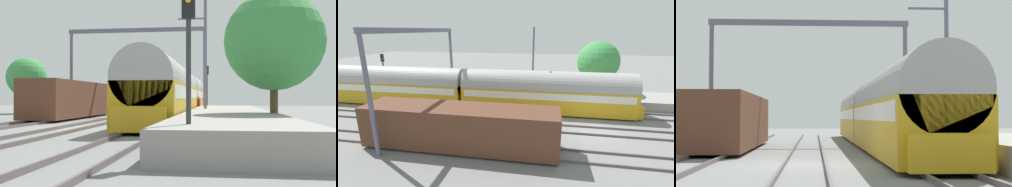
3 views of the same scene
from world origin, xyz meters
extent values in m
plane|color=slate|center=(0.00, 0.00, 0.00)|extent=(120.00, 120.00, 0.00)
cube|color=#5D5353|center=(-3.39, 0.00, 0.08)|extent=(0.08, 60.00, 0.16)
cube|color=#5D5353|center=(-0.72, 0.00, 0.08)|extent=(0.08, 60.00, 0.16)
cube|color=#5D5353|center=(0.72, 0.00, 0.08)|extent=(0.08, 60.00, 0.16)
cube|color=#5D5353|center=(3.39, 0.00, 0.08)|extent=(0.08, 60.00, 0.16)
cube|color=#5D5353|center=(4.83, 0.00, 0.08)|extent=(0.08, 60.00, 0.16)
cube|color=gray|center=(7.93, 2.00, 0.45)|extent=(4.40, 28.00, 0.90)
cube|color=gold|center=(4.11, 3.84, 1.26)|extent=(2.90, 16.00, 2.20)
cube|color=silver|center=(4.11, 3.84, 1.89)|extent=(2.93, 15.36, 0.64)
cylinder|color=#9E9E9E|center=(4.11, 3.84, 2.56)|extent=(2.84, 16.00, 2.84)
cube|color=gold|center=(4.11, 20.19, 1.26)|extent=(2.90, 16.00, 2.20)
cube|color=silver|center=(4.11, 20.19, 1.89)|extent=(2.93, 15.36, 0.64)
cylinder|color=#9E9E9E|center=(4.11, 20.19, 2.56)|extent=(2.84, 16.00, 2.84)
cube|color=gold|center=(4.11, -4.41, 0.71)|extent=(2.40, 0.50, 1.10)
cube|color=#563323|center=(-4.11, 9.35, 1.51)|extent=(2.80, 13.00, 2.70)
cube|color=black|center=(-4.11, 9.35, 0.21)|extent=(2.52, 11.96, 0.10)
cylinder|color=#383838|center=(5.68, 12.37, 0.42)|extent=(0.20, 0.20, 0.85)
cube|color=maroon|center=(5.68, 12.37, 1.17)|extent=(0.28, 0.42, 0.64)
sphere|color=tan|center=(5.68, 12.37, 1.61)|extent=(0.24, 0.24, 0.24)
cylinder|color=#2D2D33|center=(6.03, 22.44, 2.08)|extent=(0.14, 0.14, 4.17)
cube|color=black|center=(6.03, 22.44, 4.62)|extent=(0.36, 0.20, 0.90)
sphere|color=#19D133|center=(6.03, 22.32, 4.57)|extent=(0.16, 0.16, 0.16)
cylinder|color=slate|center=(-6.11, 14.09, 3.75)|extent=(0.28, 0.28, 7.50)
cylinder|color=slate|center=(6.11, 14.09, 3.75)|extent=(0.28, 0.28, 7.50)
cube|color=slate|center=(0.00, 14.09, 7.68)|extent=(12.62, 0.24, 0.36)
cylinder|color=slate|center=(6.51, 5.25, 4.00)|extent=(0.20, 0.20, 8.00)
cube|color=slate|center=(5.61, 5.25, 6.80)|extent=(1.80, 0.10, 0.10)
camera|label=1|loc=(7.51, -20.58, 1.61)|focal=42.19mm
camera|label=2|loc=(-17.55, 3.83, 7.73)|focal=24.61mm
camera|label=3|loc=(0.32, -18.70, 1.70)|focal=55.72mm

